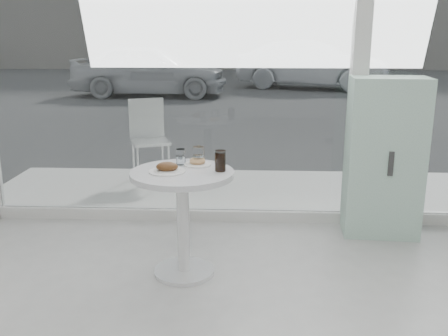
# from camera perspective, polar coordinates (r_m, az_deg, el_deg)

# --- Properties ---
(storefront) EXTENTS (5.00, 0.14, 3.00)m
(storefront) POSITION_cam_1_polar(r_m,az_deg,el_deg) (4.40, 4.55, 15.34)
(storefront) COLOR silver
(storefront) RESTS_ON ground
(main_table) EXTENTS (0.72, 0.72, 0.77)m
(main_table) POSITION_cam_1_polar(r_m,az_deg,el_deg) (3.51, -4.75, -3.82)
(main_table) COLOR silver
(main_table) RESTS_ON ground
(patio_deck) EXTENTS (5.60, 1.60, 0.05)m
(patio_deck) POSITION_cam_1_polar(r_m,az_deg,el_deg) (5.45, 3.17, -2.71)
(patio_deck) COLOR white
(patio_deck) RESTS_ON ground
(street) EXTENTS (40.00, 24.00, 0.00)m
(street) POSITION_cam_1_polar(r_m,az_deg,el_deg) (17.48, 2.96, 9.43)
(street) COLOR #3C3C3C
(street) RESTS_ON ground
(mint_cabinet) EXTENTS (0.65, 0.46, 1.35)m
(mint_cabinet) POSITION_cam_1_polar(r_m,az_deg,el_deg) (4.44, 17.81, 1.16)
(mint_cabinet) COLOR #8FB7A4
(mint_cabinet) RESTS_ON ground
(patio_chair) EXTENTS (0.52, 0.52, 0.93)m
(patio_chair) POSITION_cam_1_polar(r_m,az_deg,el_deg) (5.75, -8.58, 3.78)
(patio_chair) COLOR silver
(patio_chair) RESTS_ON patio_deck
(car_white) EXTENTS (4.34, 1.87, 1.46)m
(car_white) POSITION_cam_1_polar(r_m,az_deg,el_deg) (14.37, -8.49, 11.02)
(car_white) COLOR silver
(car_white) RESTS_ON street
(car_silver) EXTENTS (4.90, 2.94, 1.53)m
(car_silver) POSITION_cam_1_polar(r_m,az_deg,el_deg) (16.43, 10.08, 11.54)
(car_silver) COLOR #ADB0B5
(car_silver) RESTS_ON street
(plate_fritter) EXTENTS (0.25, 0.25, 0.07)m
(plate_fritter) POSITION_cam_1_polar(r_m,az_deg,el_deg) (3.43, -6.46, -0.04)
(plate_fritter) COLOR white
(plate_fritter) RESTS_ON main_table
(plate_donut) EXTENTS (0.20, 0.20, 0.05)m
(plate_donut) POSITION_cam_1_polar(r_m,az_deg,el_deg) (3.59, -3.05, 0.62)
(plate_donut) COLOR white
(plate_donut) RESTS_ON main_table
(water_tumbler_a) EXTENTS (0.07, 0.07, 0.11)m
(water_tumbler_a) POSITION_cam_1_polar(r_m,az_deg,el_deg) (3.62, -4.97, 1.19)
(water_tumbler_a) COLOR white
(water_tumbler_a) RESTS_ON main_table
(water_tumbler_b) EXTENTS (0.08, 0.08, 0.13)m
(water_tumbler_b) POSITION_cam_1_polar(r_m,az_deg,el_deg) (3.60, -2.92, 1.30)
(water_tumbler_b) COLOR white
(water_tumbler_b) RESTS_ON main_table
(cola_glass) EXTENTS (0.08, 0.08, 0.15)m
(cola_glass) POSITION_cam_1_polar(r_m,az_deg,el_deg) (3.42, -0.43, 0.78)
(cola_glass) COLOR white
(cola_glass) RESTS_ON main_table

